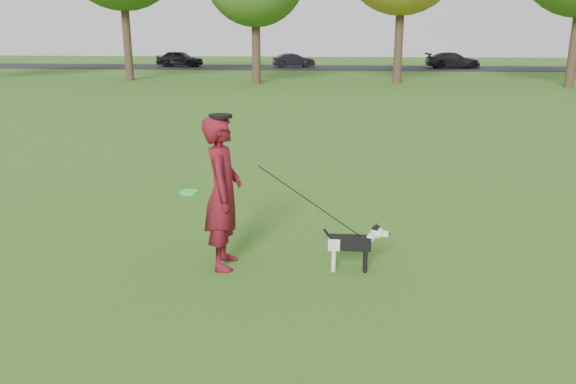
# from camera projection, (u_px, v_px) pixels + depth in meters

# --- Properties ---
(ground) EXTENTS (120.00, 120.00, 0.00)m
(ground) POSITION_uv_depth(u_px,v_px,m) (283.00, 262.00, 7.34)
(ground) COLOR #285116
(ground) RESTS_ON ground
(road) EXTENTS (120.00, 7.00, 0.02)m
(road) POSITION_uv_depth(u_px,v_px,m) (331.00, 68.00, 45.62)
(road) COLOR black
(road) RESTS_ON ground
(man) EXTENTS (0.52, 0.74, 1.95)m
(man) POSITION_uv_depth(u_px,v_px,m) (223.00, 193.00, 6.98)
(man) COLOR #500B1B
(man) RESTS_ON ground
(dog) EXTENTS (0.83, 0.17, 0.63)m
(dog) POSITION_uv_depth(u_px,v_px,m) (355.00, 242.00, 6.99)
(dog) COLOR black
(dog) RESTS_ON ground
(car_left) EXTENTS (3.99, 2.01, 1.30)m
(car_left) POSITION_uv_depth(u_px,v_px,m) (180.00, 59.00, 46.50)
(car_left) COLOR black
(car_left) RESTS_ON road
(car_mid) EXTENTS (3.57, 2.00, 1.11)m
(car_mid) POSITION_uv_depth(u_px,v_px,m) (294.00, 60.00, 45.72)
(car_mid) COLOR black
(car_mid) RESTS_ON road
(car_right) EXTENTS (4.39, 2.05, 1.24)m
(car_right) POSITION_uv_depth(u_px,v_px,m) (453.00, 60.00, 44.62)
(car_right) COLOR black
(car_right) RESTS_ON road
(man_held_items) EXTENTS (2.30, 0.33, 1.53)m
(man_held_items) POSITION_uv_depth(u_px,v_px,m) (306.00, 199.00, 6.87)
(man_held_items) COLOR #1EF144
(man_held_items) RESTS_ON ground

